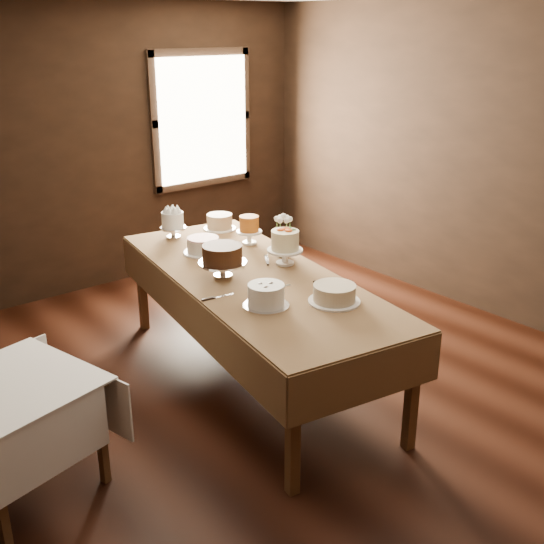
{
  "coord_description": "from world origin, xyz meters",
  "views": [
    {
      "loc": [
        -2.67,
        -3.04,
        2.54
      ],
      "look_at": [
        0.0,
        0.2,
        0.95
      ],
      "focal_mm": 42.97,
      "sensor_mm": 36.0,
      "label": 1
    }
  ],
  "objects": [
    {
      "name": "flower_vase",
      "position": [
        0.46,
        0.62,
        0.91
      ],
      "size": [
        0.12,
        0.12,
        0.13
      ],
      "primitive_type": "imported",
      "rotation": [
        0.0,
        0.0,
        4.67
      ],
      "color": "#2D2823",
      "rests_on": "display_table"
    },
    {
      "name": "cake_server_d",
      "position": [
        0.33,
        0.67,
        0.85
      ],
      "size": [
        0.16,
        0.21,
        0.01
      ],
      "primitive_type": "cube",
      "rotation": [
        0.0,
        0.0,
        0.96
      ],
      "color": "silver",
      "rests_on": "display_table"
    },
    {
      "name": "wall_right",
      "position": [
        2.5,
        0.0,
        1.4
      ],
      "size": [
        0.02,
        6.0,
        2.8
      ],
      "primitive_type": "cube",
      "color": "black",
      "rests_on": "ground"
    },
    {
      "name": "cake_server_c",
      "position": [
        0.08,
        0.77,
        0.85
      ],
      "size": [
        0.06,
        0.24,
        0.01
      ],
      "primitive_type": "cube",
      "rotation": [
        0.0,
        0.0,
        1.44
      ],
      "color": "silver",
      "rests_on": "display_table"
    },
    {
      "name": "cake_chocolate",
      "position": [
        -0.16,
        0.56,
        0.96
      ],
      "size": [
        0.35,
        0.35,
        0.25
      ],
      "color": "silver",
      "rests_on": "display_table"
    },
    {
      "name": "wall_back",
      "position": [
        0.0,
        3.0,
        1.4
      ],
      "size": [
        5.0,
        0.02,
        2.8
      ],
      "primitive_type": "cube",
      "color": "black",
      "rests_on": "ground"
    },
    {
      "name": "cake_cream",
      "position": [
        0.13,
        -0.28,
        0.9
      ],
      "size": [
        0.34,
        0.34,
        0.12
      ],
      "color": "white",
      "rests_on": "display_table"
    },
    {
      "name": "cake_caramel",
      "position": [
        0.45,
        1.04,
        0.95
      ],
      "size": [
        0.21,
        0.21,
        0.25
      ],
      "color": "white",
      "rests_on": "display_table"
    },
    {
      "name": "cake_flowers",
      "position": [
        0.36,
        0.48,
        0.97
      ],
      "size": [
        0.29,
        0.29,
        0.28
      ],
      "color": "white",
      "rests_on": "display_table"
    },
    {
      "name": "cake_speckled",
      "position": [
        0.5,
        1.54,
        0.91
      ],
      "size": [
        0.29,
        0.29,
        0.14
      ],
      "color": "white",
      "rests_on": "display_table"
    },
    {
      "name": "cake_swirl",
      "position": [
        -0.26,
        -0.05,
        0.92
      ],
      "size": [
        0.3,
        0.3,
        0.15
      ],
      "color": "silver",
      "rests_on": "display_table"
    },
    {
      "name": "display_table",
      "position": [
        0.03,
        0.45,
        0.78
      ],
      "size": [
        1.52,
        2.88,
        0.85
      ],
      "rotation": [
        0.0,
        0.0,
        -0.17
      ],
      "color": "#4A301B",
      "rests_on": "ground"
    },
    {
      "name": "floor",
      "position": [
        0.0,
        0.0,
        0.0
      ],
      "size": [
        5.0,
        6.0,
        0.01
      ],
      "primitive_type": "cube",
      "color": "black",
      "rests_on": "ground"
    },
    {
      "name": "side_table",
      "position": [
        -1.8,
        0.29,
        0.62
      ],
      "size": [
        1.0,
        1.0,
        0.7
      ],
      "rotation": [
        0.0,
        0.0,
        0.24
      ],
      "color": "#4A301B",
      "rests_on": "ground"
    },
    {
      "name": "cake_lattice",
      "position": [
        0.03,
        1.09,
        0.9
      ],
      "size": [
        0.32,
        0.32,
        0.12
      ],
      "color": "white",
      "rests_on": "display_table"
    },
    {
      "name": "flower_bouquet",
      "position": [
        0.46,
        0.62,
        1.09
      ],
      "size": [
        0.14,
        0.14,
        0.2
      ],
      "primitive_type": null,
      "color": "white",
      "rests_on": "flower_vase"
    },
    {
      "name": "window",
      "position": [
        1.3,
        2.94,
        1.6
      ],
      "size": [
        1.1,
        0.05,
        1.3
      ],
      "primitive_type": "cube",
      "color": "#FFEABF",
      "rests_on": "wall_back"
    },
    {
      "name": "cake_server_e",
      "position": [
        -0.37,
        0.26,
        0.85
      ],
      "size": [
        0.24,
        0.06,
        0.01
      ],
      "primitive_type": "cube",
      "rotation": [
        0.0,
        0.0,
        -0.14
      ],
      "color": "silver",
      "rests_on": "display_table"
    },
    {
      "name": "cake_server_b",
      "position": [
        0.32,
        -0.09,
        0.85
      ],
      "size": [
        0.11,
        0.23,
        0.01
      ],
      "primitive_type": "cube",
      "rotation": [
        0.0,
        0.0,
        -1.22
      ],
      "color": "silver",
      "rests_on": "display_table"
    },
    {
      "name": "cake_server_a",
      "position": [
        0.03,
        0.14,
        0.85
      ],
      "size": [
        0.24,
        0.05,
        0.01
      ],
      "primitive_type": "cube",
      "rotation": [
        0.0,
        0.0,
        -0.11
      ],
      "color": "silver",
      "rests_on": "display_table"
    },
    {
      "name": "cake_meringue",
      "position": [
        0.05,
        1.58,
        0.96
      ],
      "size": [
        0.22,
        0.22,
        0.24
      ],
      "color": "silver",
      "rests_on": "display_table"
    }
  ]
}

